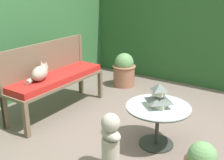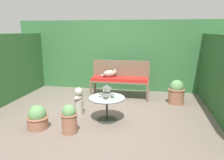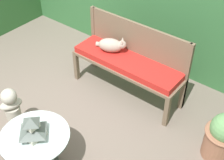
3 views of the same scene
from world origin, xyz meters
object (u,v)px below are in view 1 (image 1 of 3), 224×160
(cat, at_px, (40,73))
(garden_bust, at_px, (111,141))
(garden_bench, at_px, (57,80))
(potted_plant_bench_right, at_px, (124,70))
(patio_table, at_px, (158,114))
(pagoda_birdhouse, at_px, (159,97))

(cat, distance_m, garden_bust, 1.55)
(garden_bench, bearing_deg, potted_plant_bench_right, -8.50)
(cat, xyz_separation_m, patio_table, (0.27, -1.66, -0.28))
(garden_bench, bearing_deg, pagoda_birdhouse, -90.87)
(garden_bench, xyz_separation_m, potted_plant_bench_right, (1.51, -0.23, -0.20))
(patio_table, xyz_separation_m, garden_bust, (-0.68, 0.20, -0.07))
(pagoda_birdhouse, height_order, garden_bust, pagoda_birdhouse)
(cat, bearing_deg, patio_table, -105.83)
(cat, distance_m, patio_table, 1.70)
(garden_bench, height_order, patio_table, garden_bench)
(patio_table, relative_size, garden_bust, 1.20)
(cat, bearing_deg, pagoda_birdhouse, -105.83)
(patio_table, distance_m, potted_plant_bench_right, 2.09)
(garden_bench, bearing_deg, garden_bust, -116.43)
(garden_bench, distance_m, pagoda_birdhouse, 1.63)
(pagoda_birdhouse, bearing_deg, patio_table, 0.00)
(garden_bench, xyz_separation_m, cat, (-0.29, 0.03, 0.18))
(patio_table, distance_m, pagoda_birdhouse, 0.22)
(garden_bench, relative_size, garden_bust, 2.57)
(cat, bearing_deg, garden_bench, -30.05)
(garden_bench, height_order, cat, cat)
(potted_plant_bench_right, bearing_deg, pagoda_birdhouse, -137.66)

